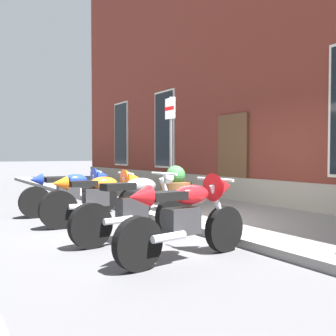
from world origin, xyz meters
TOP-DOWN VIEW (x-y plane):
  - ground_plane at (0.00, 0.00)m, footprint 140.00×140.00m
  - sidewalk at (0.00, 1.50)m, footprint 29.82×3.00m
  - motorcycle_blue_sport at (-2.14, -1.00)m, footprint 0.62×2.10m
  - motorcycle_orange_sport at (-0.71, -0.94)m, footprint 0.62×2.11m
  - motorcycle_grey_naked at (0.81, -1.02)m, footprint 0.62×2.05m
  - motorcycle_red_sport at (2.05, -0.92)m, footprint 0.62×1.97m
  - parking_sign at (-1.17, 0.79)m, footprint 0.36×0.07m
  - barrel_planter at (-0.89, 0.74)m, footprint 0.70×0.70m

SIDE VIEW (x-z plane):
  - ground_plane at x=0.00m, z-range 0.00..0.00m
  - sidewalk at x=0.00m, z-range 0.00..0.12m
  - motorcycle_grey_naked at x=0.81m, z-range -0.01..0.99m
  - barrel_planter at x=-0.89m, z-range 0.03..0.96m
  - motorcycle_blue_sport at x=-2.14m, z-range 0.05..1.04m
  - motorcycle_orange_sport at x=-0.71m, z-range 0.05..1.05m
  - motorcycle_red_sport at x=2.05m, z-range 0.05..1.09m
  - parking_sign at x=-1.17m, z-range 0.47..2.86m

